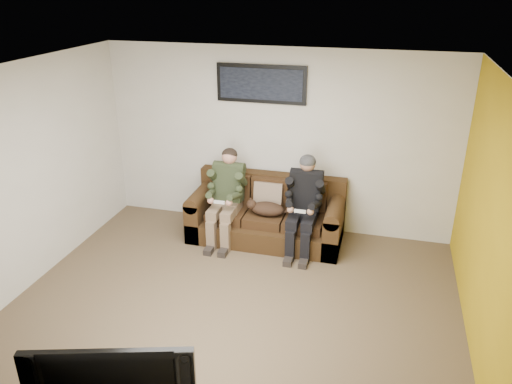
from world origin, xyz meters
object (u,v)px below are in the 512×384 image
(television, at_px, (115,377))
(person_right, at_px, (304,199))
(cat, at_px, (266,208))
(framed_poster, at_px, (261,84))
(sofa, at_px, (267,216))
(person_left, at_px, (226,191))

(television, bearing_deg, person_right, 61.39)
(television, bearing_deg, cat, 69.48)
(person_right, bearing_deg, framed_poster, 142.69)
(sofa, distance_m, person_right, 0.69)
(cat, bearing_deg, person_right, 0.82)
(person_left, xyz_separation_m, framed_poster, (0.34, 0.57, 1.39))
(person_right, distance_m, cat, 0.55)
(cat, xyz_separation_m, television, (-0.23, -3.59, 0.27))
(person_right, bearing_deg, sofa, 162.05)
(cat, distance_m, framed_poster, 1.69)
(cat, height_order, framed_poster, framed_poster)
(sofa, xyz_separation_m, cat, (0.02, -0.18, 0.20))
(person_left, distance_m, television, 3.62)
(person_left, xyz_separation_m, person_right, (1.09, 0.00, 0.00))
(sofa, relative_size, cat, 3.21)
(sofa, height_order, cat, sofa)
(person_right, xyz_separation_m, framed_poster, (-0.74, 0.57, 1.38))
(sofa, relative_size, person_right, 1.64)
(person_left, distance_m, cat, 0.60)
(person_left, distance_m, person_right, 1.09)
(framed_poster, bearing_deg, sofa, -62.88)
(sofa, relative_size, television, 1.78)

